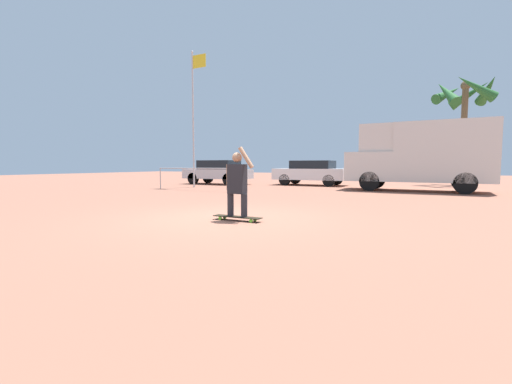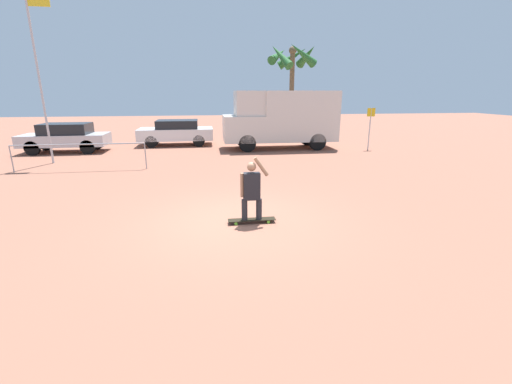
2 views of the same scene
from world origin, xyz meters
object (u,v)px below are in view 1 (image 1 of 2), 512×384
at_px(skateboard, 237,217).
at_px(parked_car_white, 311,172).
at_px(camper_van, 420,154).
at_px(parked_car_silver, 218,171).
at_px(flagpole, 194,110).
at_px(person_skateboarder, 237,181).
at_px(palm_tree_near_van, 465,97).

xyz_separation_m(skateboard, parked_car_white, (-2.72, 13.15, 0.70)).
xyz_separation_m(camper_van, parked_car_white, (-5.89, 2.10, -0.91)).
xyz_separation_m(camper_van, parked_car_silver, (-11.39, 0.37, -0.90)).
bearing_deg(camper_van, parked_car_silver, 178.12).
relative_size(skateboard, flagpole, 0.16).
distance_m(parked_car_white, flagpole, 7.61).
distance_m(person_skateboarder, palm_tree_near_van, 18.50).
xyz_separation_m(parked_car_white, palm_tree_near_van, (7.88, 4.09, 4.37)).
bearing_deg(skateboard, camper_van, 73.99).
relative_size(parked_car_white, palm_tree_near_van, 0.68).
bearing_deg(parked_car_silver, palm_tree_near_van, 23.47).
relative_size(camper_van, palm_tree_near_van, 0.97).
xyz_separation_m(camper_van, palm_tree_near_van, (1.99, 6.19, 3.46)).
bearing_deg(flagpole, palm_tree_near_van, 34.42).
relative_size(camper_van, parked_car_silver, 1.47).
distance_m(person_skateboarder, flagpole, 11.86).
distance_m(camper_van, flagpole, 11.43).
height_order(skateboard, camper_van, camper_van).
xyz_separation_m(skateboard, palm_tree_near_van, (5.16, 17.24, 5.08)).
bearing_deg(parked_car_silver, camper_van, -1.88).
bearing_deg(person_skateboarder, parked_car_silver, 125.74).
height_order(skateboard, palm_tree_near_van, palm_tree_near_van).
bearing_deg(flagpole, parked_car_white, 43.53).
relative_size(parked_car_silver, flagpole, 0.58).
bearing_deg(parked_car_white, camper_van, -19.60).
bearing_deg(parked_car_silver, parked_car_white, 17.40).
bearing_deg(camper_van, skateboard, -106.01).
distance_m(skateboard, camper_van, 11.61).
height_order(parked_car_white, palm_tree_near_van, palm_tree_near_van).
distance_m(skateboard, parked_car_white, 13.45).
height_order(person_skateboarder, flagpole, flagpole).
xyz_separation_m(skateboard, camper_van, (3.17, 11.05, 1.62)).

